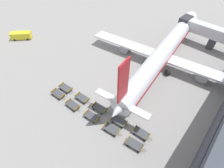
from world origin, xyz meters
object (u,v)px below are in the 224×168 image
object	(u,v)px
service_van	(21,35)
baggage_dolly_row_mid_a_col_c	(100,108)
baggage_dolly_row_mid_a_col_b	(82,98)
baggage_dolly_row_near_col_b	(73,105)
baggage_dolly_row_mid_a_col_a	(66,88)
baggage_dolly_row_near_col_d	(112,129)
baggage_dolly_row_mid_a_col_e	(141,133)
baggage_dolly_row_near_col_e	(135,144)
baggage_dolly_row_near_col_c	(92,116)
baggage_dolly_row_near_col_a	(58,94)
airplane	(164,52)
baggage_dolly_row_mid_a_col_d	(119,121)

from	to	relation	value
service_van	baggage_dolly_row_mid_a_col_c	bearing A→B (deg)	-6.44
baggage_dolly_row_mid_a_col_b	baggage_dolly_row_near_col_b	bearing A→B (deg)	-92.08
service_van	baggage_dolly_row_mid_a_col_a	xyz separation A→B (m)	(25.62, -4.72, -0.64)
baggage_dolly_row_near_col_d	baggage_dolly_row_mid_a_col_e	size ratio (longest dim) A/B	1.01
baggage_dolly_row_near_col_b	baggage_dolly_row_near_col_e	world-z (taller)	same
baggage_dolly_row_near_col_c	baggage_dolly_row_mid_a_col_e	xyz separation A→B (m)	(8.66, 3.01, 0.00)
service_van	baggage_dolly_row_near_col_a	size ratio (longest dim) A/B	1.56
baggage_dolly_row_near_col_b	baggage_dolly_row_mid_a_col_b	world-z (taller)	same
baggage_dolly_row_near_col_c	baggage_dolly_row_mid_a_col_c	xyz separation A→B (m)	(-0.21, 2.27, 0.00)
baggage_dolly_row_near_col_b	service_van	bearing A→B (deg)	167.51
baggage_dolly_row_mid_a_col_e	airplane	bearing A→B (deg)	109.81
baggage_dolly_row_near_col_d	baggage_dolly_row_mid_a_col_d	bearing A→B (deg)	91.38
baggage_dolly_row_near_col_d	baggage_dolly_row_near_col_b	bearing A→B (deg)	-174.41
baggage_dolly_row_near_col_b	baggage_dolly_row_near_col_a	bearing A→B (deg)	-178.98
airplane	baggage_dolly_row_mid_a_col_c	distance (m)	20.50
baggage_dolly_row_near_col_b	baggage_dolly_row_mid_a_col_c	world-z (taller)	same
airplane	baggage_dolly_row_near_col_d	world-z (taller)	airplane
baggage_dolly_row_near_col_e	baggage_dolly_row_mid_a_col_b	distance (m)	13.50
baggage_dolly_row_near_col_b	baggage_dolly_row_near_col_d	distance (m)	9.01
baggage_dolly_row_mid_a_col_b	baggage_dolly_row_mid_a_col_c	world-z (taller)	same
baggage_dolly_row_near_col_d	baggage_dolly_row_mid_a_col_c	bearing A→B (deg)	157.46
baggage_dolly_row_near_col_a	service_van	bearing A→B (deg)	165.29
baggage_dolly_row_near_col_b	baggage_dolly_row_mid_a_col_b	distance (m)	2.38
airplane	baggage_dolly_row_mid_a_col_c	world-z (taller)	airplane
baggage_dolly_row_mid_a_col_b	baggage_dolly_row_mid_a_col_d	xyz separation A→B (m)	(8.83, 0.56, 0.00)
baggage_dolly_row_mid_a_col_c	baggage_dolly_row_near_col_c	bearing A→B (deg)	-84.73
baggage_dolly_row_near_col_b	baggage_dolly_row_near_col_c	world-z (taller)	same
baggage_dolly_row_mid_a_col_c	baggage_dolly_row_mid_a_col_e	size ratio (longest dim) A/B	1.01
baggage_dolly_row_near_col_d	baggage_dolly_row_near_col_a	bearing A→B (deg)	-175.91
baggage_dolly_row_near_col_b	baggage_dolly_row_near_col_e	distance (m)	13.59
airplane	baggage_dolly_row_mid_a_col_c	bearing A→B (deg)	-95.20
baggage_dolly_row_mid_a_col_a	baggage_dolly_row_near_col_a	bearing A→B (deg)	-86.12
baggage_dolly_row_near_col_b	baggage_dolly_row_mid_a_col_e	distance (m)	13.71
baggage_dolly_row_near_col_b	baggage_dolly_row_near_col_d	xyz separation A→B (m)	(8.97, 0.88, 0.00)
service_van	baggage_dolly_row_mid_a_col_a	distance (m)	26.06
baggage_dolly_row_near_col_c	baggage_dolly_row_near_col_e	distance (m)	8.97
baggage_dolly_row_mid_a_col_b	baggage_dolly_row_near_col_e	bearing A→B (deg)	-5.01
baggage_dolly_row_near_col_c	baggage_dolly_row_near_col_e	world-z (taller)	same
baggage_dolly_row_near_col_a	baggage_dolly_row_mid_a_col_b	xyz separation A→B (m)	(4.50, 2.46, 0.00)
baggage_dolly_row_near_col_c	baggage_dolly_row_mid_a_col_b	size ratio (longest dim) A/B	1.00
baggage_dolly_row_near_col_b	baggage_dolly_row_mid_a_col_b	xyz separation A→B (m)	(0.09, 2.38, 0.00)
airplane	baggage_dolly_row_near_col_d	distance (m)	22.48
baggage_dolly_row_mid_a_col_b	baggage_dolly_row_mid_a_col_c	distance (m)	4.32
airplane	baggage_dolly_row_near_col_d	size ratio (longest dim) A/B	12.72
service_van	baggage_dolly_row_mid_a_col_e	bearing A→B (deg)	-4.16
baggage_dolly_row_mid_a_col_b	baggage_dolly_row_mid_a_col_c	bearing A→B (deg)	5.37
service_van	baggage_dolly_row_mid_a_col_d	bearing A→B (deg)	-5.47
airplane	baggage_dolly_row_mid_a_col_b	bearing A→B (deg)	-106.57
baggage_dolly_row_mid_a_col_c	baggage_dolly_row_near_col_e	bearing A→B (deg)	-9.82
baggage_dolly_row_near_col_a	baggage_dolly_row_mid_a_col_d	size ratio (longest dim) A/B	0.99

